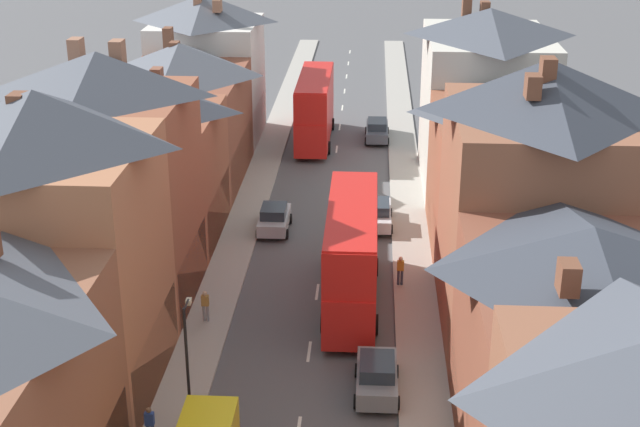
# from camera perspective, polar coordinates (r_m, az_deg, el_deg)

# --- Properties ---
(pavement_left) EXTENTS (2.20, 104.00, 0.14)m
(pavement_left) POSITION_cam_1_polar(r_m,az_deg,el_deg) (59.93, -4.21, 1.30)
(pavement_left) COLOR #A8A399
(pavement_left) RESTS_ON ground
(pavement_right) EXTENTS (2.20, 104.00, 0.14)m
(pavement_right) POSITION_cam_1_polar(r_m,az_deg,el_deg) (59.48, 5.58, 1.09)
(pavement_right) COLOR #A8A399
(pavement_right) RESTS_ON ground
(centre_line_dashes) EXTENTS (0.14, 97.80, 0.01)m
(centre_line_dashes) POSITION_cam_1_polar(r_m,az_deg,el_deg) (57.65, 0.57, 0.43)
(centre_line_dashes) COLOR silver
(centre_line_dashes) RESTS_ON ground
(terrace_row_left) EXTENTS (8.00, 67.80, 13.09)m
(terrace_row_left) POSITION_cam_1_polar(r_m,az_deg,el_deg) (42.86, -14.23, -0.24)
(terrace_row_left) COLOR #B2704C
(terrace_row_left) RESTS_ON ground
(terrace_row_right) EXTENTS (8.00, 58.97, 14.62)m
(terrace_row_right) POSITION_cam_1_polar(r_m,az_deg,el_deg) (38.49, 14.46, -2.23)
(terrace_row_right) COLOR brown
(terrace_row_right) RESTS_ON ground
(double_decker_bus_lead) EXTENTS (2.74, 10.80, 5.30)m
(double_decker_bus_lead) POSITION_cam_1_polar(r_m,az_deg,el_deg) (69.93, -0.34, 6.81)
(double_decker_bus_lead) COLOR red
(double_decker_bus_lead) RESTS_ON ground
(double_decker_bus_mid_street) EXTENTS (2.74, 10.80, 5.30)m
(double_decker_bus_mid_street) POSITION_cam_1_polar(r_m,az_deg,el_deg) (44.37, 2.04, -2.57)
(double_decker_bus_mid_street) COLOR red
(double_decker_bus_mid_street) RESTS_ON ground
(car_near_blue) EXTENTS (1.90, 3.86, 1.71)m
(car_near_blue) POSITION_cam_1_polar(r_m,az_deg,el_deg) (38.25, 3.66, -10.34)
(car_near_blue) COLOR gray
(car_near_blue) RESTS_ON ground
(car_near_silver) EXTENTS (1.90, 4.58, 1.66)m
(car_near_silver) POSITION_cam_1_polar(r_m,az_deg,el_deg) (71.15, 3.67, 5.37)
(car_near_silver) COLOR #4C515B
(car_near_silver) RESTS_ON ground
(car_parked_left_a) EXTENTS (1.90, 3.87, 1.65)m
(car_parked_left_a) POSITION_cam_1_polar(r_m,az_deg,el_deg) (53.78, -2.95, -0.30)
(car_parked_left_a) COLOR #B7BABF
(car_parked_left_a) RESTS_ON ground
(car_parked_right_a) EXTENTS (1.90, 4.25, 1.65)m
(car_parked_right_a) POSITION_cam_1_polar(r_m,az_deg,el_deg) (54.54, 3.67, 0.01)
(car_parked_right_a) COLOR silver
(car_parked_right_a) RESTS_ON ground
(pedestrian_near_right) EXTENTS (0.36, 0.22, 1.61)m
(pedestrian_near_right) POSITION_cam_1_polar(r_m,az_deg,el_deg) (35.68, -10.84, -13.06)
(pedestrian_near_right) COLOR #3D4256
(pedestrian_near_right) RESTS_ON pavement_left
(pedestrian_mid_left) EXTENTS (0.36, 0.22, 1.61)m
(pedestrian_mid_left) POSITION_cam_1_polar(r_m,az_deg,el_deg) (43.67, -7.35, -5.79)
(pedestrian_mid_left) COLOR gray
(pedestrian_mid_left) RESTS_ON pavement_left
(pedestrian_mid_right) EXTENTS (0.36, 0.22, 1.61)m
(pedestrian_mid_right) POSITION_cam_1_polar(r_m,az_deg,el_deg) (46.99, 5.17, -3.57)
(pedestrian_mid_right) COLOR #3D4256
(pedestrian_mid_right) RESTS_ON pavement_right
(street_lamp) EXTENTS (0.20, 1.12, 5.50)m
(street_lamp) POSITION_cam_1_polar(r_m,az_deg,el_deg) (35.16, -8.46, -9.16)
(street_lamp) COLOR black
(street_lamp) RESTS_ON ground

